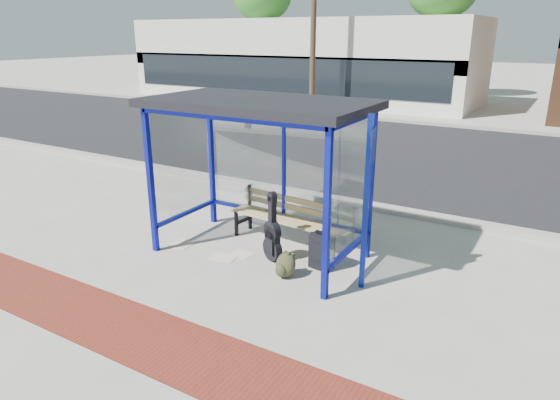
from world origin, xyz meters
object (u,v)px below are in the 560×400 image
Objects in this scene: guitar_bag at (272,237)px; backpack at (285,266)px; suitcase at (321,251)px; bench at (281,215)px.

backpack is at bearing -16.23° from guitar_bag.
suitcase is 1.57× the size of backpack.
guitar_bag reaches higher than bench.
bench is 4.78× the size of backpack.
bench is 1.20m from suitcase.
bench is 3.03× the size of suitcase.
bench reaches higher than suitcase.
guitar_bag is 0.79m from suitcase.
backpack is at bearing -52.57° from bench.
bench is at bearing 132.68° from backpack.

